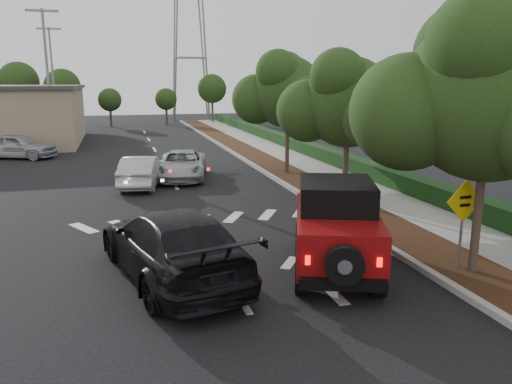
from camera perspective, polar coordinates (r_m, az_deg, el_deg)
name	(u,v)px	position (r m, az deg, el deg)	size (l,w,h in m)	color
ground	(237,293)	(11.06, -2.17, -11.42)	(120.00, 120.00, 0.00)	black
curb	(274,178)	(23.33, 2.01, 1.66)	(0.20, 70.00, 0.15)	#9E9B93
planting_strip	(294,177)	(23.65, 4.33, 1.74)	(1.80, 70.00, 0.12)	black
sidewalk	(331,175)	(24.35, 8.54, 1.95)	(2.00, 70.00, 0.12)	gray
hedge	(357,167)	(24.89, 11.52, 2.86)	(0.80, 70.00, 0.80)	black
transmission_tower	(192,121)	(58.61, -7.37, 8.10)	(7.00, 4.00, 28.00)	slate
street_tree_near	(472,275)	(13.04, 23.41, -8.69)	(3.80, 3.80, 5.92)	black
street_tree_mid	(344,205)	(18.70, 10.02, -1.52)	(3.20, 3.20, 5.32)	black
street_tree_far	(287,174)	(24.58, 3.54, 2.03)	(3.40, 3.40, 5.62)	black
light_pole_a	(54,149)	(36.37, -22.06, 4.58)	(2.00, 0.22, 9.00)	slate
light_pole_b	(58,132)	(48.33, -21.73, 6.38)	(2.00, 0.22, 9.00)	slate
red_jeep	(336,225)	(12.17, 9.10, -3.79)	(3.10, 4.43, 2.17)	black
silver_suv_ahead	(182,165)	(23.62, -8.48, 3.08)	(2.16, 4.67, 1.30)	#ABAFB3
black_suv_oncoming	(172,244)	(11.73, -9.59, -5.89)	(2.29, 5.63, 1.64)	black
silver_sedan_oncoming	(141,171)	(22.17, -12.97, 2.33)	(1.42, 4.07, 1.34)	#B6B8BF
parked_suv	(18,146)	(32.65, -25.53, 4.76)	(1.74, 4.33, 1.48)	#A4A5AB
speed_hump_sign	(463,212)	(12.66, 22.62, -2.14)	(1.01, 0.11, 2.16)	slate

